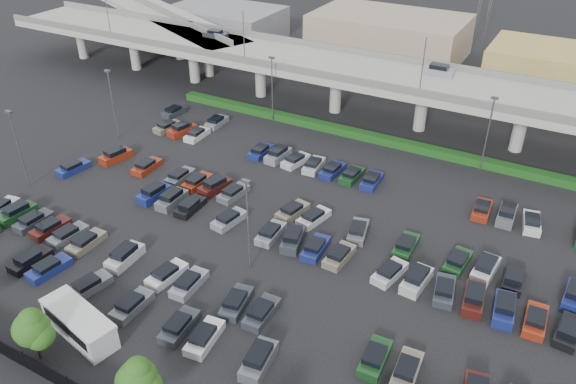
{
  "coord_description": "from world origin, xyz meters",
  "views": [
    {
      "loc": [
        25.07,
        -45.31,
        36.71
      ],
      "look_at": [
        -2.07,
        3.78,
        2.0
      ],
      "focal_mm": 35.0,
      "sensor_mm": 36.0,
      "label": 1
    }
  ],
  "objects": [
    {
      "name": "distant_buildings",
      "position": [
        12.38,
        61.81,
        3.74
      ],
      "size": [
        138.0,
        24.0,
        9.0
      ],
      "color": "gray",
      "rests_on": "ground"
    },
    {
      "name": "tree_row",
      "position": [
        0.7,
        -26.53,
        3.52
      ],
      "size": [
        65.07,
        3.66,
        5.94
      ],
      "color": "#332316",
      "rests_on": "ground"
    },
    {
      "name": "on_ramp",
      "position": [
        -52.1,
        43.05,
        6.86
      ],
      "size": [
        50.93,
        30.13,
        8.8
      ],
      "color": "#9B9B93",
      "rests_on": "ground"
    },
    {
      "name": "overpass",
      "position": [
        -0.21,
        32.03,
        6.97
      ],
      "size": [
        150.0,
        13.0,
        15.8
      ],
      "color": "#9B9B93",
      "rests_on": "ground"
    },
    {
      "name": "parked_cars",
      "position": [
        0.97,
        -3.21,
        0.61
      ],
      "size": [
        62.95,
        41.58,
        1.67
      ],
      "color": "#17431D",
      "rests_on": "ground"
    },
    {
      "name": "ground",
      "position": [
        0.0,
        0.0,
        0.0
      ],
      "size": [
        280.0,
        280.0,
        0.0
      ],
      "primitive_type": "plane",
      "color": "black"
    },
    {
      "name": "shuttle_bus",
      "position": [
        -8.0,
        -23.05,
        1.4
      ],
      "size": [
        8.4,
        4.36,
        2.57
      ],
      "color": "silver",
      "rests_on": "ground"
    },
    {
      "name": "light_poles",
      "position": [
        -4.13,
        2.0,
        6.24
      ],
      "size": [
        66.9,
        48.38,
        10.3
      ],
      "color": "#525257",
      "rests_on": "ground"
    },
    {
      "name": "hedge",
      "position": [
        0.0,
        25.0,
        0.55
      ],
      "size": [
        66.0,
        1.6,
        1.1
      ],
      "primitive_type": "cube",
      "color": "#113D13",
      "rests_on": "ground"
    }
  ]
}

